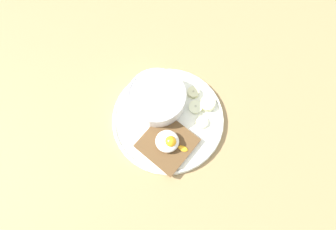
% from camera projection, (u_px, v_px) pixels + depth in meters
% --- Properties ---
extents(ground_plane, '(1.20, 1.20, 0.02)m').
position_uv_depth(ground_plane, '(168.00, 121.00, 0.62)').
color(ground_plane, '#997C51').
rests_on(ground_plane, ground).
extents(plate, '(0.26, 0.26, 0.02)m').
position_uv_depth(plate, '(168.00, 118.00, 0.60)').
color(plate, white).
rests_on(plate, ground_plane).
extents(oatmeal_bowl, '(0.13, 0.13, 0.05)m').
position_uv_depth(oatmeal_bowl, '(157.00, 99.00, 0.59)').
color(oatmeal_bowl, white).
rests_on(oatmeal_bowl, plate).
extents(toast_slice, '(0.14, 0.14, 0.01)m').
position_uv_depth(toast_slice, '(167.00, 143.00, 0.57)').
color(toast_slice, brown).
rests_on(toast_slice, plate).
extents(poached_egg, '(0.07, 0.05, 0.03)m').
position_uv_depth(poached_egg, '(168.00, 141.00, 0.55)').
color(poached_egg, white).
rests_on(poached_egg, toast_slice).
extents(banana_slice_front, '(0.04, 0.04, 0.02)m').
position_uv_depth(banana_slice_front, '(195.00, 107.00, 0.60)').
color(banana_slice_front, '#EDF1C4').
rests_on(banana_slice_front, plate).
extents(banana_slice_left, '(0.04, 0.04, 0.01)m').
position_uv_depth(banana_slice_left, '(193.00, 92.00, 0.62)').
color(banana_slice_left, beige).
rests_on(banana_slice_left, plate).
extents(banana_slice_back, '(0.04, 0.04, 0.01)m').
position_uv_depth(banana_slice_back, '(202.00, 122.00, 0.59)').
color(banana_slice_back, beige).
rests_on(banana_slice_back, plate).
extents(banana_slice_right, '(0.04, 0.04, 0.02)m').
position_uv_depth(banana_slice_right, '(207.00, 104.00, 0.61)').
color(banana_slice_right, beige).
rests_on(banana_slice_right, plate).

